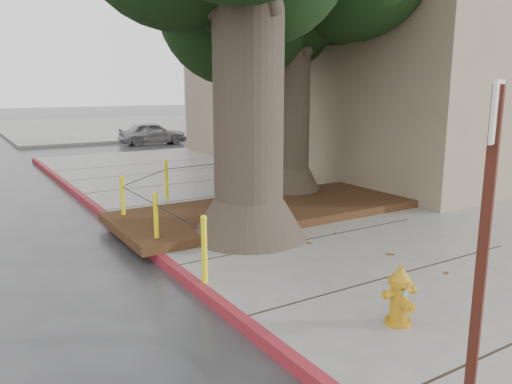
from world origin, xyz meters
TOP-DOWN VIEW (x-y plane):
  - ground at (0.00, 0.00)m, footprint 140.00×140.00m
  - sidewalk_main at (6.00, 2.50)m, footprint 16.00×26.00m
  - sidewalk_far at (6.00, 30.00)m, footprint 16.00×20.00m
  - curb_red at (-2.00, 2.50)m, footprint 0.14×26.00m
  - planter_bed at (0.90, 3.90)m, footprint 6.40×2.60m
  - building_corner at (10.00, 8.50)m, footprint 12.00×13.00m
  - building_side_white at (16.00, 26.00)m, footprint 10.00×10.00m
  - building_side_grey at (22.00, 32.00)m, footprint 12.00×14.00m
  - bollard_ring at (-0.87, 4.38)m, footprint 3.79×5.39m
  - fire_hydrant at (-0.60, -1.06)m, footprint 0.37×0.34m
  - signpost at (-1.95, -2.86)m, footprint 0.25×0.12m
  - car_silver at (3.91, 18.85)m, footprint 3.35×1.65m
  - car_red at (11.90, 19.37)m, footprint 3.50×1.61m

SIDE VIEW (x-z plane):
  - ground at x=0.00m, z-range 0.00..0.00m
  - sidewalk_main at x=6.00m, z-range 0.00..0.15m
  - sidewalk_far at x=6.00m, z-range 0.00..0.15m
  - curb_red at x=-2.00m, z-range -0.01..0.15m
  - planter_bed at x=0.90m, z-range 0.15..0.31m
  - fire_hydrant at x=-0.60m, z-range 0.14..0.83m
  - car_silver at x=3.91m, z-range 0.00..1.10m
  - car_red at x=11.90m, z-range 0.00..1.11m
  - bollard_ring at x=-0.87m, z-range 0.19..1.14m
  - signpost at x=-1.95m, z-range 0.32..2.97m
  - building_side_white at x=16.00m, z-range 0.00..9.00m
  - building_corner at x=10.00m, z-range 0.00..10.00m
  - building_side_grey at x=22.00m, z-range 0.00..12.00m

